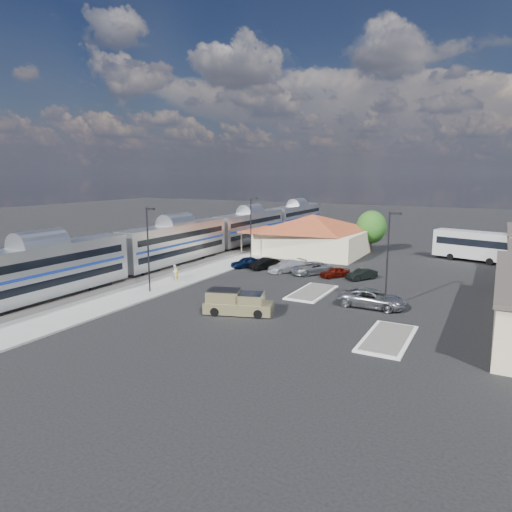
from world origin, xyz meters
The scene contains 23 objects.
ground centered at (0.00, 0.00, 0.00)m, with size 280.00×280.00×0.00m, color black.
railbed centered at (-21.00, 8.00, 0.06)m, with size 16.00×100.00×0.12m, color #4C4944.
platform centered at (-12.00, 6.00, 0.09)m, with size 5.50×92.00×0.18m, color gray.
passenger_train centered at (-18.00, 7.59, 2.87)m, with size 3.00×104.00×5.55m.
freight_cars centered at (-24.00, 9.78, 1.93)m, with size 2.80×46.00×4.00m.
station_depot centered at (-4.56, 24.00, 3.13)m, with size 18.35×12.24×6.20m.
traffic_island_south centered at (4.00, 2.00, 0.10)m, with size 3.30×7.50×0.21m.
traffic_island_north centered at (14.00, -8.00, 0.10)m, with size 3.30×7.50×0.21m.
lamp_plat_s centered at (-10.90, -6.00, 5.34)m, with size 1.08×0.25×9.00m.
lamp_plat_n centered at (-10.90, 16.00, 5.34)m, with size 1.08×0.25×9.00m.
lamp_lot centered at (12.10, 0.00, 5.34)m, with size 1.08×0.25×9.00m.
tree_depot centered at (3.00, 30.00, 4.02)m, with size 4.71×4.71×6.63m.
pickup_truck centered at (0.83, -7.82, 0.99)m, with size 6.42×3.97×2.08m.
suv centered at (10.84, -0.17, 0.85)m, with size 2.81×6.09×1.69m, color gray.
coach_bus centered at (19.10, 28.94, 2.45)m, with size 13.56×6.22×4.26m.
person_a centered at (-11.26, -1.11, 1.00)m, with size 0.60×0.39×1.64m, color gold.
person_b centered at (-12.36, -0.09, 1.03)m, with size 0.82×0.64×1.69m, color white.
parked_car_a centered at (-8.50, 10.21, 0.72)m, with size 1.70×4.24×1.44m, color #0B1939.
parked_car_b centered at (-5.86, 10.51, 0.73)m, with size 1.55×4.46×1.47m, color black.
parked_car_c centered at (-2.66, 10.21, 0.76)m, with size 2.12×5.22×1.51m, color silver.
parked_car_d centered at (0.54, 10.51, 0.75)m, with size 2.50×5.43×1.51m, color gray.
parked_car_e centered at (3.74, 10.21, 0.64)m, with size 1.50×3.73×1.27m, color maroon.
parked_car_f centered at (6.94, 10.51, 0.65)m, with size 1.37×3.92×1.29m, color black.
Camera 1 is at (20.69, -41.60, 12.38)m, focal length 32.00 mm.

